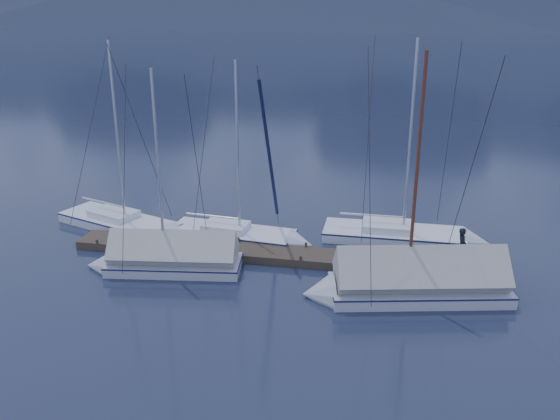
# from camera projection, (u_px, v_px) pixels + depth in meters

# --- Properties ---
(ground) EXTENTS (1000.00, 1000.00, 0.00)m
(ground) POSITION_uv_depth(u_px,v_px,m) (270.00, 280.00, 23.28)
(ground) COLOR #161C31
(ground) RESTS_ON ground
(dock) EXTENTS (18.00, 1.50, 0.54)m
(dock) POSITION_uv_depth(u_px,v_px,m) (280.00, 256.00, 25.09)
(dock) COLOR #382D23
(dock) RESTS_ON ground
(mooring_posts) EXTENTS (15.12, 1.52, 0.35)m
(mooring_posts) POSITION_uv_depth(u_px,v_px,m) (268.00, 250.00, 25.09)
(mooring_posts) COLOR #382D23
(mooring_posts) RESTS_ON ground
(sailboat_open_left) EXTENTS (7.52, 4.37, 9.60)m
(sailboat_open_left) POSITION_uv_depth(u_px,v_px,m) (134.00, 227.00, 28.08)
(sailboat_open_left) COLOR white
(sailboat_open_left) RESTS_ON ground
(sailboat_open_mid) EXTENTS (6.82, 2.86, 8.82)m
(sailboat_open_mid) POSITION_uv_depth(u_px,v_px,m) (249.00, 237.00, 26.94)
(sailboat_open_mid) COLOR white
(sailboat_open_mid) RESTS_ON ground
(sailboat_open_right) EXTENTS (7.42, 3.19, 9.80)m
(sailboat_open_right) POSITION_uv_depth(u_px,v_px,m) (414.00, 237.00, 26.89)
(sailboat_open_right) COLOR white
(sailboat_open_right) RESTS_ON ground
(sailboat_covered_near) EXTENTS (7.90, 3.90, 9.86)m
(sailboat_covered_near) POSITION_uv_depth(u_px,v_px,m) (403.00, 284.00, 21.84)
(sailboat_covered_near) COLOR silver
(sailboat_covered_near) RESTS_ON ground
(sailboat_covered_far) EXTENTS (6.52, 2.89, 8.86)m
(sailboat_covered_far) POSITION_uv_depth(u_px,v_px,m) (162.00, 260.00, 23.98)
(sailboat_covered_far) COLOR silver
(sailboat_covered_far) RESTS_ON ground
(person) EXTENTS (0.43, 0.60, 1.55)m
(person) POSITION_uv_depth(u_px,v_px,m) (462.00, 246.00, 23.58)
(person) COLOR black
(person) RESTS_ON dock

